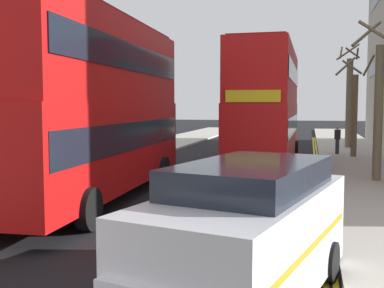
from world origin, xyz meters
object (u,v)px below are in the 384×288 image
at_px(double_decker_bus_away, 94,103).
at_px(taxi_minivan, 246,235).
at_px(pedestrian_far, 337,139).
at_px(double_decker_bus_oncoming, 267,104).

bearing_deg(double_decker_bus_away, taxi_minivan, -49.98).
relative_size(taxi_minivan, pedestrian_far, 3.16).
bearing_deg(double_decker_bus_oncoming, taxi_minivan, -86.00).
height_order(double_decker_bus_away, double_decker_bus_oncoming, same).
bearing_deg(double_decker_bus_away, double_decker_bus_oncoming, 64.53).
relative_size(double_decker_bus_oncoming, taxi_minivan, 2.11).
bearing_deg(double_decker_bus_oncoming, pedestrian_far, 59.34).
bearing_deg(taxi_minivan, double_decker_bus_oncoming, 94.00).
bearing_deg(taxi_minivan, double_decker_bus_away, 130.02).
xyz_separation_m(double_decker_bus_away, double_decker_bus_oncoming, (4.41, 9.26, 0.00)).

